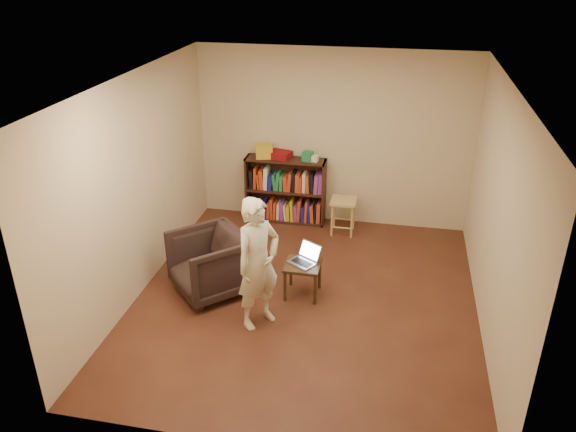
% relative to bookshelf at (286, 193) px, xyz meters
% --- Properties ---
extents(floor, '(4.50, 4.50, 0.00)m').
position_rel_bookshelf_xyz_m(floor, '(0.67, -2.09, -0.44)').
color(floor, '#441E15').
rests_on(floor, ground).
extents(ceiling, '(4.50, 4.50, 0.00)m').
position_rel_bookshelf_xyz_m(ceiling, '(0.67, -2.09, 2.16)').
color(ceiling, white).
rests_on(ceiling, wall_back).
extents(wall_back, '(4.00, 0.00, 4.00)m').
position_rel_bookshelf_xyz_m(wall_back, '(0.67, 0.16, 0.86)').
color(wall_back, beige).
rests_on(wall_back, floor).
extents(wall_left, '(0.00, 4.50, 4.50)m').
position_rel_bookshelf_xyz_m(wall_left, '(-1.33, -2.09, 0.86)').
color(wall_left, beige).
rests_on(wall_left, floor).
extents(wall_right, '(0.00, 4.50, 4.50)m').
position_rel_bookshelf_xyz_m(wall_right, '(2.67, -2.09, 0.86)').
color(wall_right, beige).
rests_on(wall_right, floor).
extents(bookshelf, '(1.20, 0.30, 1.00)m').
position_rel_bookshelf_xyz_m(bookshelf, '(0.00, 0.00, 0.00)').
color(bookshelf, black).
rests_on(bookshelf, floor).
extents(box_yellow, '(0.28, 0.23, 0.20)m').
position_rel_bookshelf_xyz_m(box_yellow, '(-0.32, -0.02, 0.66)').
color(box_yellow, gold).
rests_on(box_yellow, bookshelf).
extents(red_cloth, '(0.37, 0.31, 0.11)m').
position_rel_bookshelf_xyz_m(red_cloth, '(-0.09, 0.00, 0.61)').
color(red_cloth, maroon).
rests_on(red_cloth, bookshelf).
extents(box_green, '(0.17, 0.17, 0.14)m').
position_rel_bookshelf_xyz_m(box_green, '(0.33, -0.02, 0.63)').
color(box_green, '#22804B').
rests_on(box_green, bookshelf).
extents(box_white, '(0.12, 0.12, 0.09)m').
position_rel_bookshelf_xyz_m(box_white, '(0.43, -0.02, 0.60)').
color(box_white, white).
rests_on(box_white, bookshelf).
extents(stool, '(0.36, 0.36, 0.53)m').
position_rel_bookshelf_xyz_m(stool, '(0.91, -0.25, -0.02)').
color(stool, tan).
rests_on(stool, floor).
extents(armchair, '(1.18, 1.18, 0.77)m').
position_rel_bookshelf_xyz_m(armchair, '(-0.49, -2.13, -0.05)').
color(armchair, '#302320').
rests_on(armchair, floor).
extents(side_table, '(0.42, 0.42, 0.43)m').
position_rel_bookshelf_xyz_m(side_table, '(0.62, -1.98, -0.09)').
color(side_table, '#312110').
rests_on(side_table, floor).
extents(laptop, '(0.42, 0.42, 0.21)m').
position_rel_bookshelf_xyz_m(laptop, '(0.64, -1.92, 0.04)').
color(laptop, '#A8A7AC').
rests_on(laptop, side_table).
extents(person, '(0.62, 0.66, 1.52)m').
position_rel_bookshelf_xyz_m(person, '(0.24, -2.63, 0.32)').
color(person, beige).
rests_on(person, floor).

